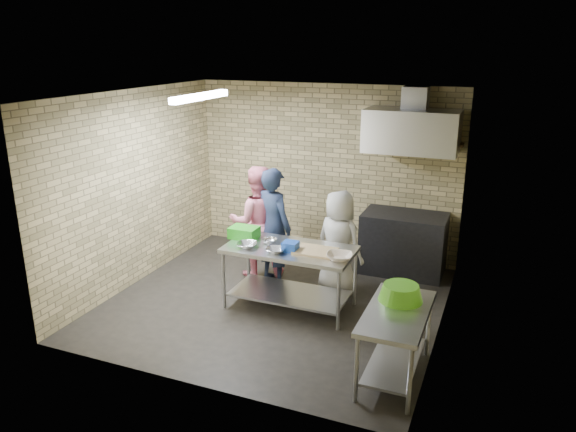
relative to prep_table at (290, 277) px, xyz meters
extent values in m
plane|color=black|center=(-0.22, 0.04, -0.41)|extent=(4.20, 4.20, 0.00)
plane|color=black|center=(-0.22, 0.04, 2.29)|extent=(4.20, 4.20, 0.00)
cube|color=tan|center=(-0.22, 2.04, 0.94)|extent=(4.20, 0.06, 2.70)
cube|color=tan|center=(-0.22, -1.96, 0.94)|extent=(4.20, 0.06, 2.70)
cube|color=tan|center=(-2.32, 0.04, 0.94)|extent=(0.06, 4.00, 2.70)
cube|color=tan|center=(1.88, 0.04, 0.94)|extent=(0.06, 4.00, 2.70)
cube|color=silver|center=(0.00, 0.00, 0.00)|extent=(1.63, 0.81, 0.81)
cube|color=silver|center=(1.58, -1.06, -0.03)|extent=(0.60, 1.20, 0.75)
cube|color=black|center=(1.13, 1.69, 0.04)|extent=(1.20, 0.70, 0.90)
cube|color=silver|center=(1.13, 1.74, 1.69)|extent=(1.30, 0.60, 0.60)
cube|color=#A5A8AD|center=(1.13, 1.89, 2.14)|extent=(0.35, 0.30, 0.30)
cube|color=#3F2B19|center=(1.43, 1.93, 1.51)|extent=(0.80, 0.20, 0.04)
cube|color=white|center=(-1.22, 0.04, 2.23)|extent=(0.10, 1.25, 0.08)
cube|color=green|center=(-0.70, 0.12, 0.48)|extent=(0.36, 0.27, 0.14)
cube|color=#1846B6|center=(0.05, -0.10, 0.47)|extent=(0.18, 0.18, 0.12)
cube|color=tan|center=(0.35, -0.02, 0.42)|extent=(0.50, 0.38, 0.03)
imported|color=#ABADB2|center=(-0.50, -0.20, 0.44)|extent=(0.30, 0.30, 0.06)
imported|color=silver|center=(-0.30, 0.05, 0.44)|extent=(0.23, 0.23, 0.06)
imported|color=#B7B9BE|center=(-0.10, -0.22, 0.44)|extent=(0.28, 0.28, 0.06)
imported|color=beige|center=(0.70, -0.15, 0.45)|extent=(0.37, 0.37, 0.08)
cylinder|color=#B22619|center=(1.18, 1.93, 1.62)|extent=(0.07, 0.07, 0.18)
cylinder|color=green|center=(1.58, 1.93, 1.61)|extent=(0.06, 0.06, 0.15)
imported|color=#151B35|center=(-0.50, 0.65, 0.43)|extent=(0.72, 0.60, 1.67)
imported|color=pink|center=(-0.83, 0.79, 0.41)|extent=(1.00, 0.93, 1.64)
imported|color=silver|center=(0.44, 0.68, 0.31)|extent=(0.80, 0.65, 1.43)
camera|label=1|loc=(2.44, -6.04, 2.89)|focal=34.45mm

